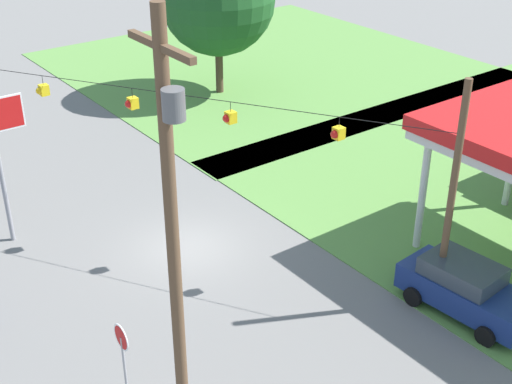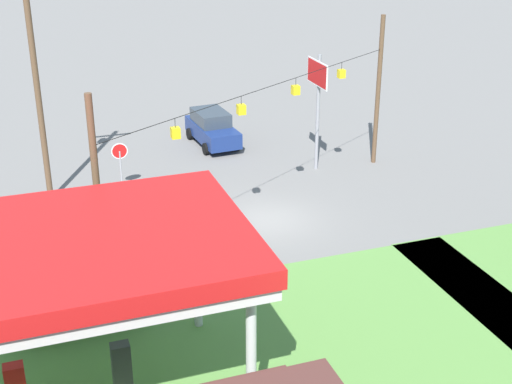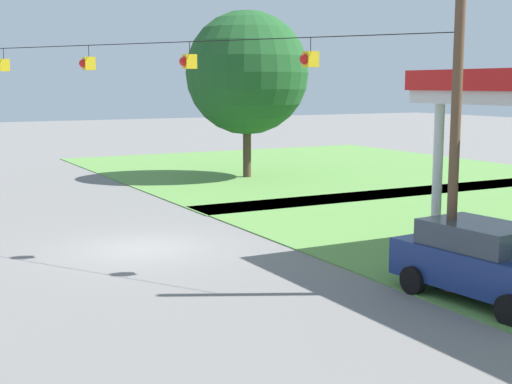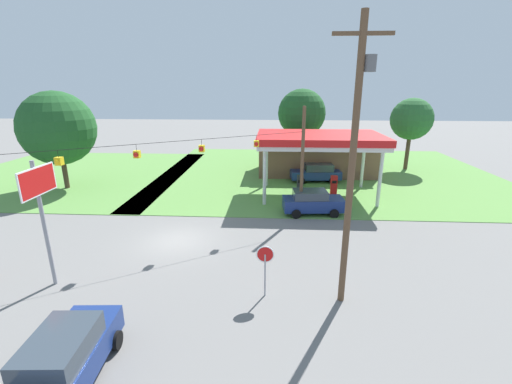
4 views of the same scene
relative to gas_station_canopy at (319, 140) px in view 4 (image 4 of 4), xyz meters
The scene contains 17 objects.
ground_plane 14.63m from the gas_station_canopy, 134.66° to the right, with size 160.00×160.00×0.00m, color slate.
grass_verge_station_corner 9.80m from the gas_station_canopy, 76.40° to the left, with size 36.00×28.00×0.04m, color #5B8E42.
grass_verge_opposite_corner 26.87m from the gas_station_canopy, 166.46° to the left, with size 24.00×24.00×0.04m, color #5B8E42.
gas_station_canopy is the anchor object (origin of this frame).
gas_station_store 8.78m from the gas_station_canopy, 84.85° to the left, with size 12.49×6.87×3.89m.
fuel_pump_near 4.28m from the gas_station_canopy, behind, with size 0.71×0.56×1.80m.
fuel_pump_far 4.28m from the gas_station_canopy, ahead, with size 0.71×0.56×1.80m.
car_at_pumps_front 6.10m from the gas_station_canopy, 100.44° to the right, with size 4.61×2.40×1.82m.
car_at_pumps_rear 6.07m from the gas_station_canopy, 84.25° to the left, with size 5.07×2.40×1.83m.
car_on_crossroad 23.27m from the gas_station_canopy, 116.36° to the right, with size 2.34×4.74×1.96m.
stop_sign_roadside 16.18m from the gas_station_canopy, 104.77° to the right, with size 0.80×0.08×2.50m.
stop_sign_overhead 20.64m from the gas_station_canopy, 133.58° to the right, with size 0.22×2.36×6.12m.
utility_pole_main 15.58m from the gas_station_canopy, 92.15° to the right, with size 2.20×0.44×11.82m.
signal_span_gantry 13.81m from the gas_station_canopy, 134.62° to the right, with size 16.15×10.24×7.92m.
tree_behind_station 14.24m from the gas_station_canopy, 92.10° to the left, with size 5.82×5.82×8.96m.
tree_west_verge 23.26m from the gas_station_canopy, behind, with size 6.55×6.55×8.88m.
tree_far_back 15.55m from the gas_station_canopy, 42.89° to the left, with size 4.57×4.57×8.01m.
Camera 4 is at (6.02, -19.18, 9.22)m, focal length 24.00 mm.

